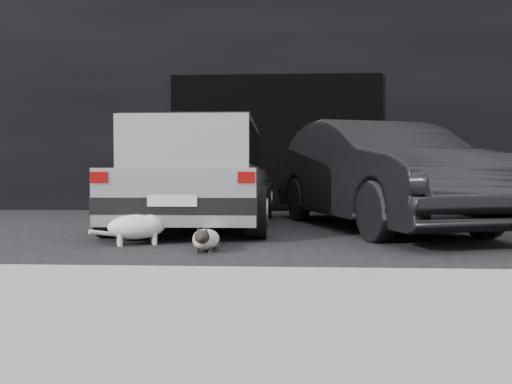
{
  "coord_description": "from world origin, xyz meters",
  "views": [
    {
      "loc": [
        1.14,
        -5.56,
        0.69
      ],
      "look_at": [
        0.88,
        -0.67,
        0.52
      ],
      "focal_mm": 35.0,
      "sensor_mm": 36.0,
      "label": 1
    }
  ],
  "objects_px": {
    "silver_hatchback": "(201,170)",
    "second_car": "(378,174)",
    "cat_siamese": "(205,239)",
    "cat_white": "(141,225)"
  },
  "relations": [
    {
      "from": "silver_hatchback",
      "to": "second_car",
      "type": "relative_size",
      "value": 0.88
    },
    {
      "from": "second_car",
      "to": "cat_siamese",
      "type": "xyz_separation_m",
      "value": [
        -1.93,
        -2.04,
        -0.59
      ]
    },
    {
      "from": "second_car",
      "to": "cat_siamese",
      "type": "height_order",
      "value": "second_car"
    },
    {
      "from": "silver_hatchback",
      "to": "second_car",
      "type": "height_order",
      "value": "second_car"
    },
    {
      "from": "silver_hatchback",
      "to": "cat_white",
      "type": "relative_size",
      "value": 4.85
    },
    {
      "from": "cat_siamese",
      "to": "cat_white",
      "type": "distance_m",
      "value": 0.81
    },
    {
      "from": "second_car",
      "to": "cat_white",
      "type": "height_order",
      "value": "second_car"
    },
    {
      "from": "cat_white",
      "to": "cat_siamese",
      "type": "bearing_deg",
      "value": 38.45
    },
    {
      "from": "silver_hatchback",
      "to": "cat_white",
      "type": "height_order",
      "value": "silver_hatchback"
    },
    {
      "from": "silver_hatchback",
      "to": "cat_white",
      "type": "distance_m",
      "value": 1.88
    }
  ]
}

